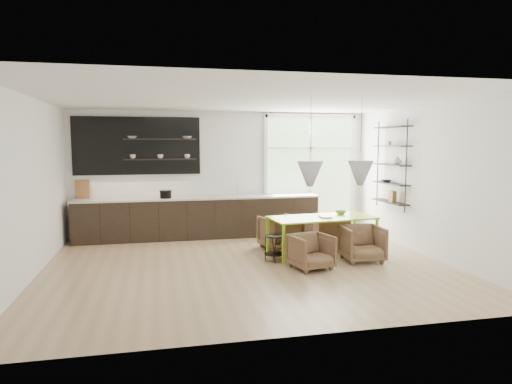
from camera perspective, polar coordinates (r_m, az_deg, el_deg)
name	(u,v)px	position (r m, az deg, el deg)	size (l,w,h in m)	color
room	(266,178)	(9.07, 1.24, 1.71)	(7.02, 6.01, 2.91)	tan
kitchen_run	(195,212)	(10.53, -7.58, -2.47)	(5.54, 0.69, 2.75)	black
right_shelving	(392,167)	(10.15, 16.60, 3.00)	(0.26, 1.22, 1.90)	black
dining_table	(322,219)	(8.92, 8.24, -3.42)	(2.11, 1.13, 0.74)	#9CD01B
armchair_back_left	(280,232)	(9.42, 3.06, -5.01)	(0.73, 0.75, 0.68)	brown
armchair_back_right	(330,230)	(9.86, 9.28, -4.71)	(0.68, 0.70, 0.64)	brown
armchair_front_left	(311,252)	(7.96, 6.90, -7.40)	(0.64, 0.66, 0.60)	brown
armchair_front_right	(362,243)	(8.62, 13.13, -6.28)	(0.70, 0.72, 0.66)	brown
wire_stool	(275,245)	(8.41, 2.34, -6.58)	(0.38, 0.38, 0.48)	black
table_book	(320,217)	(8.85, 8.00, -3.07)	(0.22, 0.30, 0.03)	white
table_bowl	(341,212)	(9.33, 10.55, -2.53)	(0.21, 0.21, 0.07)	#57824A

